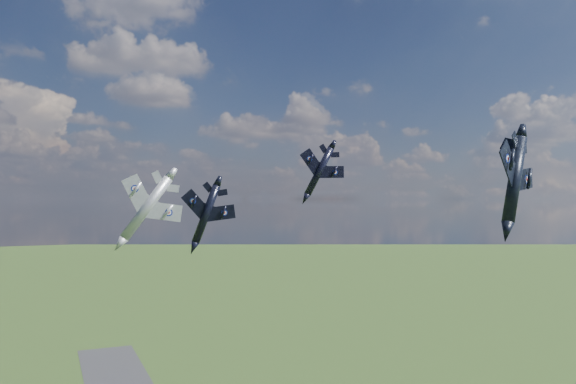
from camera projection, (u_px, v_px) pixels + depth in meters
name	position (u px, v px, depth m)	size (l,w,h in m)	color
jet_lead_navy	(206.00, 214.00, 94.23)	(10.06, 14.03, 2.90)	black
jet_right_navy	(515.00, 179.00, 69.48)	(11.31, 15.77, 3.26)	black
jet_high_navy	(319.00, 171.00, 117.32)	(10.79, 15.05, 3.11)	black
jet_left_silver	(147.00, 208.00, 82.88)	(10.82, 15.09, 3.12)	#A5A9B0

